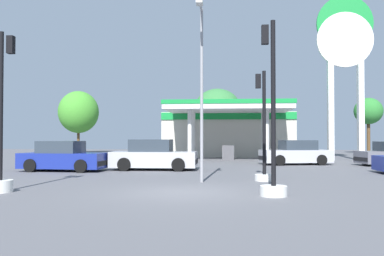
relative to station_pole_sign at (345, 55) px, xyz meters
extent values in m
plane|color=#56565B|center=(-10.07, -18.48, -7.83)|extent=(90.00, 90.00, 0.00)
cube|color=beige|center=(-8.69, 6.53, -5.89)|extent=(11.39, 6.20, 3.88)
cube|color=#148C38|center=(-8.69, 3.38, -4.30)|extent=(11.39, 0.12, 0.60)
cube|color=white|center=(-8.69, 0.26, -3.91)|extent=(9.35, 5.74, 0.35)
cube|color=#148C38|center=(-8.69, 0.26, -3.59)|extent=(9.45, 5.84, 0.30)
cylinder|color=silver|center=(-11.50, -1.32, -5.96)|extent=(0.32, 0.32, 3.74)
cylinder|color=silver|center=(-5.89, -1.32, -5.96)|extent=(0.32, 0.32, 3.74)
cylinder|color=silver|center=(-11.50, 1.84, -5.96)|extent=(0.32, 0.32, 3.74)
cylinder|color=silver|center=(-5.89, 1.84, -5.96)|extent=(0.32, 0.32, 3.74)
cube|color=#4C4C51|center=(-8.69, 0.26, -7.28)|extent=(0.90, 0.60, 1.10)
cube|color=white|center=(-1.09, -0.01, -3.80)|extent=(0.40, 0.56, 8.07)
cube|color=white|center=(1.09, -0.01, -3.80)|extent=(0.40, 0.56, 8.07)
cylinder|color=white|center=(0.00, -0.01, 1.17)|extent=(4.12, 0.22, 4.12)
cylinder|color=#198C38|center=(0.00, 0.01, 2.40)|extent=(4.12, 0.22, 4.12)
cube|color=white|center=(0.00, 0.05, 1.78)|extent=(3.79, 0.08, 0.74)
cylinder|color=black|center=(-5.57, -6.05, -7.50)|extent=(0.69, 0.36, 0.65)
cylinder|color=black|center=(-5.94, -4.33, -7.50)|extent=(0.69, 0.36, 0.65)
cylinder|color=black|center=(-2.97, -5.49, -7.50)|extent=(0.69, 0.36, 0.65)
cylinder|color=black|center=(-3.34, -3.77, -7.50)|extent=(0.69, 0.36, 0.65)
cube|color=#B2B2BA|center=(-4.45, -4.91, -7.29)|extent=(4.57, 2.66, 0.78)
cube|color=#2D3842|center=(-4.30, -4.88, -6.62)|extent=(2.33, 1.99, 0.65)
cube|color=black|center=(-6.51, -5.35, -7.40)|extent=(0.48, 1.70, 0.25)
cylinder|color=black|center=(-15.70, -10.18, -7.51)|extent=(0.66, 0.27, 0.65)
cylinder|color=black|center=(-15.81, -11.93, -7.51)|extent=(0.66, 0.27, 0.65)
cylinder|color=black|center=(-18.34, -10.01, -7.51)|extent=(0.66, 0.27, 0.65)
cylinder|color=black|center=(-18.46, -11.76, -7.51)|extent=(0.66, 0.27, 0.65)
cube|color=navy|center=(-17.08, -10.97, -7.29)|extent=(4.38, 2.06, 0.77)
cube|color=#2D3842|center=(-17.23, -10.96, -6.62)|extent=(2.13, 1.71, 0.65)
cube|color=black|center=(-14.99, -11.10, -7.40)|extent=(0.23, 1.71, 0.24)
cylinder|color=black|center=(0.18, -6.44, -7.52)|extent=(0.65, 0.34, 0.62)
cylinder|color=black|center=(-0.16, -4.81, -7.52)|extent=(0.65, 0.34, 0.62)
cube|color=black|center=(-0.71, -5.77, -7.42)|extent=(0.45, 1.61, 0.23)
cylinder|color=black|center=(-11.21, -8.89, -7.49)|extent=(0.69, 0.24, 0.68)
cylinder|color=black|center=(-11.20, -10.73, -7.49)|extent=(0.69, 0.24, 0.68)
cylinder|color=black|center=(-13.99, -8.91, -7.49)|extent=(0.69, 0.24, 0.68)
cylinder|color=black|center=(-13.98, -10.75, -7.49)|extent=(0.69, 0.24, 0.68)
cube|color=#B2B2BA|center=(-12.59, -9.82, -7.27)|extent=(4.50, 1.91, 0.81)
cube|color=#2D3842|center=(-12.75, -9.82, -6.56)|extent=(2.15, 1.68, 0.68)
cube|color=black|center=(-10.39, -9.81, -7.38)|extent=(0.14, 1.79, 0.26)
cylinder|color=silver|center=(-7.35, -19.14, -7.68)|extent=(0.79, 0.79, 0.30)
cylinder|color=black|center=(-7.35, -19.14, -5.08)|extent=(0.14, 0.14, 4.89)
cube|color=black|center=(-7.57, -18.98, -3.02)|extent=(0.21, 0.20, 0.57)
sphere|color=red|center=(-7.57, -18.86, -2.84)|extent=(0.15, 0.15, 0.15)
sphere|color=#D89E0C|center=(-7.57, -18.86, -3.02)|extent=(0.15, 0.15, 0.15)
sphere|color=green|center=(-7.57, -18.86, -3.20)|extent=(0.15, 0.15, 0.15)
cylinder|color=silver|center=(-15.83, -19.03, -7.64)|extent=(0.77, 0.77, 0.38)
cylinder|color=black|center=(-15.83, -19.03, -5.10)|extent=(0.14, 0.14, 4.69)
sphere|color=red|center=(-16.05, -18.75, -2.96)|extent=(0.15, 0.15, 0.15)
sphere|color=#D89E0C|center=(-16.05, -18.75, -3.14)|extent=(0.15, 0.15, 0.15)
sphere|color=green|center=(-16.05, -18.75, -3.32)|extent=(0.15, 0.15, 0.15)
cube|color=black|center=(-15.61, -18.87, -3.14)|extent=(0.21, 0.20, 0.57)
sphere|color=red|center=(-15.61, -18.75, -2.96)|extent=(0.15, 0.15, 0.15)
sphere|color=#D89E0C|center=(-15.61, -18.75, -3.14)|extent=(0.15, 0.15, 0.15)
sphere|color=green|center=(-15.61, -18.75, -3.32)|extent=(0.15, 0.15, 0.15)
cylinder|color=silver|center=(-7.25, -14.89, -7.70)|extent=(0.77, 0.77, 0.26)
cylinder|color=black|center=(-7.25, -14.89, -5.52)|extent=(0.14, 0.14, 4.11)
cube|color=black|center=(-7.47, -14.73, -3.85)|extent=(0.21, 0.20, 0.57)
sphere|color=red|center=(-7.47, -14.61, -3.67)|extent=(0.15, 0.15, 0.15)
sphere|color=#D89E0C|center=(-7.47, -14.61, -3.85)|extent=(0.15, 0.15, 0.15)
sphere|color=green|center=(-7.47, -14.61, -4.03)|extent=(0.15, 0.15, 0.15)
cylinder|color=brown|center=(-24.75, 11.63, -6.42)|extent=(0.28, 0.28, 2.82)
ellipsoid|color=#42932E|center=(-24.75, 11.63, -3.40)|extent=(4.29, 4.29, 4.52)
cylinder|color=brown|center=(-9.81, 11.58, -6.34)|extent=(0.27, 0.27, 2.99)
ellipsoid|color=#33743A|center=(-9.81, 11.58, -3.06)|extent=(4.76, 4.76, 4.02)
cylinder|color=brown|center=(5.88, 12.92, -6.15)|extent=(0.34, 0.34, 3.37)
ellipsoid|color=#2C7930|center=(5.88, 12.92, -3.38)|extent=(2.89, 2.89, 2.76)
cylinder|color=gray|center=(-9.70, -15.60, -4.47)|extent=(0.12, 0.12, 6.73)
cylinder|color=gray|center=(-9.70, -16.20, -1.20)|extent=(0.09, 1.20, 0.09)
cube|color=beige|center=(-9.70, -16.80, -1.25)|extent=(0.24, 0.44, 0.16)
camera|label=1|loc=(-8.67, -31.43, -6.10)|focal=38.58mm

